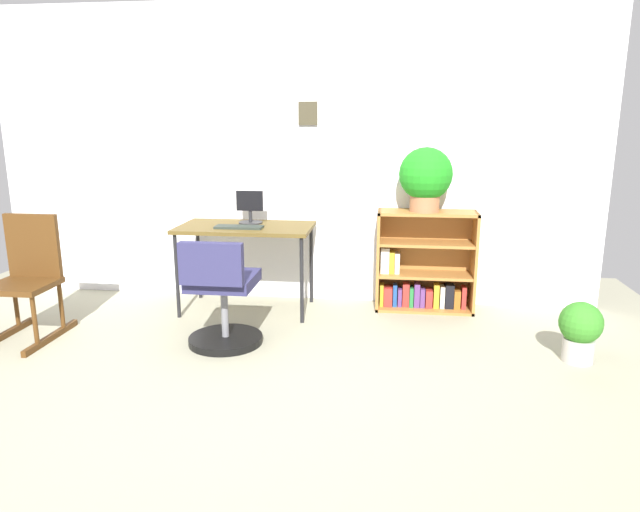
% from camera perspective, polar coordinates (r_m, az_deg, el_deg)
% --- Properties ---
extents(ground_plane, '(6.24, 6.24, 0.00)m').
position_cam_1_polar(ground_plane, '(3.19, -9.70, -15.44)').
color(ground_plane, gray).
extents(wall_back, '(5.20, 0.12, 2.49)m').
position_cam_1_polar(wall_back, '(4.90, -2.98, 10.04)').
color(wall_back, white).
rests_on(wall_back, ground_plane).
extents(desk, '(1.08, 0.60, 0.71)m').
position_cam_1_polar(desk, '(4.63, -7.49, 2.38)').
color(desk, brown).
rests_on(desk, ground_plane).
extents(monitor, '(0.22, 0.20, 0.27)m').
position_cam_1_polar(monitor, '(4.70, -7.05, 4.73)').
color(monitor, '#262628').
rests_on(monitor, desk).
extents(keyboard, '(0.38, 0.13, 0.02)m').
position_cam_1_polar(keyboard, '(4.52, -8.16, 2.91)').
color(keyboard, '#28312A').
rests_on(keyboard, desk).
extents(office_chair, '(0.52, 0.54, 0.78)m').
position_cam_1_polar(office_chair, '(3.95, -9.85, -4.33)').
color(office_chair, black).
rests_on(office_chair, ground_plane).
extents(rocking_chair, '(0.42, 0.64, 0.88)m').
position_cam_1_polar(rocking_chair, '(4.57, -27.36, -1.83)').
color(rocking_chair, '#4E2E12').
rests_on(rocking_chair, ground_plane).
extents(bookshelf_low, '(0.80, 0.30, 0.83)m').
position_cam_1_polar(bookshelf_low, '(4.77, 10.29, -1.03)').
color(bookshelf_low, '#A36C32').
rests_on(bookshelf_low, ground_plane).
extents(potted_plant_on_shelf, '(0.42, 0.42, 0.51)m').
position_cam_1_polar(potted_plant_on_shelf, '(4.60, 10.59, 7.85)').
color(potted_plant_on_shelf, '#9E6642').
rests_on(potted_plant_on_shelf, bookshelf_low).
extents(potted_plant_floor, '(0.27, 0.27, 0.40)m').
position_cam_1_polar(potted_plant_floor, '(4.06, 24.72, -6.69)').
color(potted_plant_floor, '#B7B2A8').
rests_on(potted_plant_floor, ground_plane).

